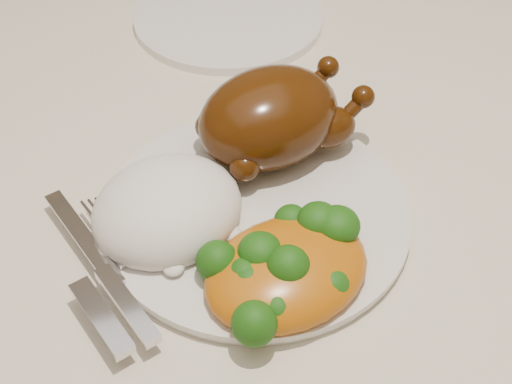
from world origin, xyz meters
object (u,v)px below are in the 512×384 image
object	(u,v)px
roast_chicken	(273,116)
dining_table	(69,243)
dinner_plate	(256,214)
side_plate	(229,18)

from	to	relation	value
roast_chicken	dining_table	bearing A→B (deg)	151.77
dinner_plate	side_plate	world-z (taller)	dinner_plate
dining_table	roast_chicken	world-z (taller)	roast_chicken
side_plate	roast_chicken	world-z (taller)	roast_chicken
dinner_plate	roast_chicken	size ratio (longest dim) A/B	1.50
dining_table	roast_chicken	size ratio (longest dim) A/B	9.46
dining_table	roast_chicken	distance (m)	0.25
dining_table	roast_chicken	xyz separation A→B (m)	(0.20, -0.06, 0.15)
dining_table	roast_chicken	bearing A→B (deg)	-15.79
side_plate	roast_chicken	distance (m)	0.25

